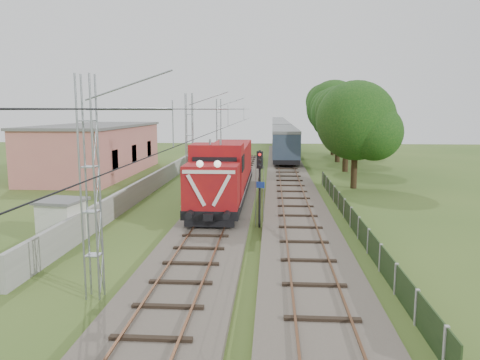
# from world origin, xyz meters

# --- Properties ---
(ground) EXTENTS (140.00, 140.00, 0.00)m
(ground) POSITION_xyz_m (0.00, 0.00, 0.00)
(ground) COLOR #3A5821
(ground) RESTS_ON ground
(track_main) EXTENTS (4.20, 70.00, 0.45)m
(track_main) POSITION_xyz_m (0.00, 7.00, 0.18)
(track_main) COLOR #6B6054
(track_main) RESTS_ON ground
(track_side) EXTENTS (4.20, 80.00, 0.45)m
(track_side) POSITION_xyz_m (5.00, 20.00, 0.18)
(track_side) COLOR #6B6054
(track_side) RESTS_ON ground
(catenary) EXTENTS (3.31, 70.00, 8.00)m
(catenary) POSITION_xyz_m (-2.95, 12.00, 4.05)
(catenary) COLOR gray
(catenary) RESTS_ON ground
(boundary_wall) EXTENTS (0.25, 40.00, 1.50)m
(boundary_wall) POSITION_xyz_m (-6.50, 12.00, 0.75)
(boundary_wall) COLOR #9E9E99
(boundary_wall) RESTS_ON ground
(station_building) EXTENTS (8.40, 20.40, 5.22)m
(station_building) POSITION_xyz_m (-15.00, 24.00, 2.63)
(station_building) COLOR #BB6864
(station_building) RESTS_ON ground
(fence) EXTENTS (0.12, 32.00, 1.20)m
(fence) POSITION_xyz_m (8.00, 3.00, 0.60)
(fence) COLOR black
(fence) RESTS_ON ground
(locomotive) EXTENTS (3.18, 18.14, 4.61)m
(locomotive) POSITION_xyz_m (0.00, 9.68, 2.35)
(locomotive) COLOR black
(locomotive) RESTS_ON ground
(coach_rake) EXTENTS (3.20, 95.54, 3.70)m
(coach_rake) POSITION_xyz_m (5.00, 75.80, 2.63)
(coach_rake) COLOR black
(coach_rake) RESTS_ON ground
(signal_post) EXTENTS (0.47, 0.39, 4.49)m
(signal_post) POSITION_xyz_m (2.70, 2.55, 3.09)
(signal_post) COLOR black
(signal_post) RESTS_ON ground
(relay_hut) EXTENTS (2.45, 2.45, 2.21)m
(relay_hut) POSITION_xyz_m (-7.40, -0.97, 1.12)
(relay_hut) COLOR silver
(relay_hut) RESTS_ON ground
(tree_a) EXTENTS (7.12, 6.78, 9.23)m
(tree_a) POSITION_xyz_m (10.57, 16.78, 5.76)
(tree_a) COLOR #3E2C19
(tree_a) RESTS_ON ground
(tree_b) EXTENTS (7.05, 6.72, 9.14)m
(tree_b) POSITION_xyz_m (11.51, 27.79, 5.70)
(tree_b) COLOR #3E2C19
(tree_b) RESTS_ON ground
(tree_c) EXTENTS (7.55, 7.19, 9.78)m
(tree_c) POSITION_xyz_m (11.94, 37.21, 6.10)
(tree_c) COLOR #3E2C19
(tree_c) RESTS_ON ground
(tree_d) EXTENTS (8.56, 8.15, 11.09)m
(tree_d) POSITION_xyz_m (12.57, 46.91, 6.92)
(tree_d) COLOR #3E2C19
(tree_d) RESTS_ON ground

